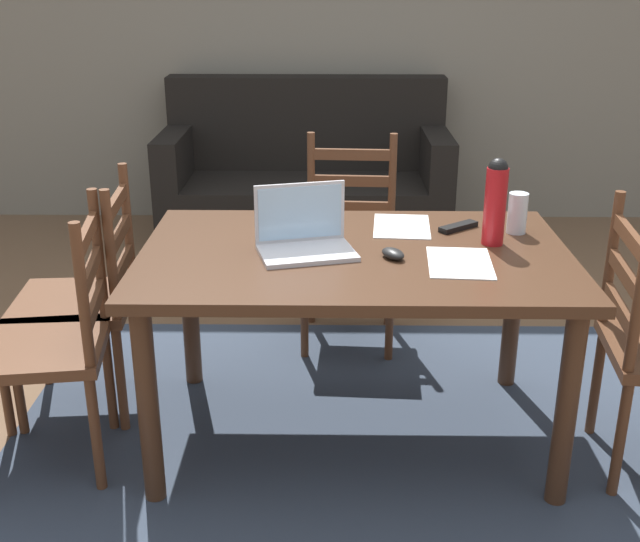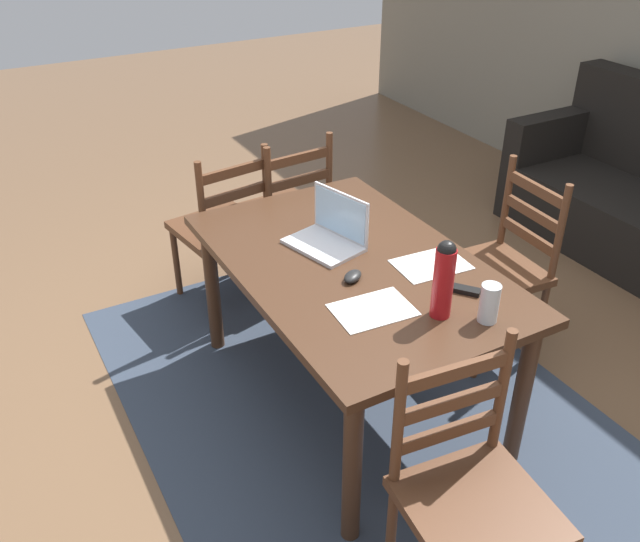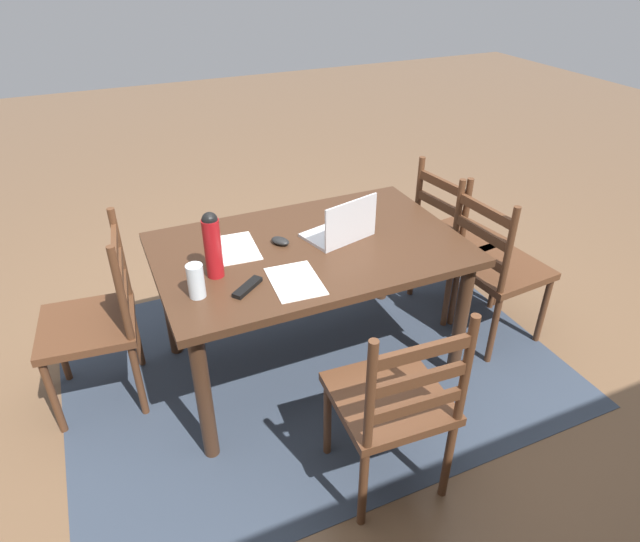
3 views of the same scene
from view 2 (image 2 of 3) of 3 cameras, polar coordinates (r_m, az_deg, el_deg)
ground_plane at (r=3.29m, az=2.42°, el=-10.34°), size 14.00×14.00×0.00m
area_rug at (r=3.29m, az=2.42°, el=-10.30°), size 2.58×1.92×0.01m
dining_table at (r=2.90m, az=2.70°, el=-0.74°), size 1.49×0.95×0.74m
chair_right_near at (r=2.31m, az=12.54°, el=-18.01°), size 0.48×0.48×0.95m
chair_left_far at (r=3.87m, az=-2.93°, el=4.81°), size 0.48×0.48×0.95m
chair_far_head at (r=3.46m, az=14.73°, el=0.29°), size 0.46×0.46×0.95m
chair_left_near at (r=3.73m, az=-8.16°, el=3.51°), size 0.50×0.50×0.95m
laptop at (r=2.96m, az=0.93°, el=3.31°), size 0.37×0.30×0.23m
water_bottle at (r=2.47m, az=10.32°, el=-0.56°), size 0.08×0.08×0.31m
drinking_glass at (r=2.52m, az=13.99°, el=-2.63°), size 0.07×0.07×0.15m
computer_mouse at (r=2.72m, az=2.75°, el=-0.44°), size 0.10×0.12×0.03m
tv_remote at (r=2.71m, az=11.51°, el=-1.45°), size 0.16×0.14×0.02m
paper_stack_left at (r=2.55m, az=4.45°, el=-3.26°), size 0.23×0.31×0.00m
paper_stack_right at (r=2.86m, az=9.29°, el=0.54°), size 0.23×0.31×0.00m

